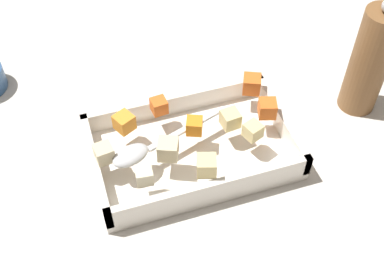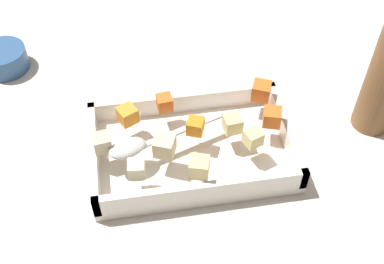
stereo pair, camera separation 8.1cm
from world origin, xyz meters
The scene contains 15 objects.
ground_plane centered at (0.00, 0.00, 0.00)m, with size 4.00×4.00×0.00m, color beige.
baking_dish centered at (-0.01, 0.01, 0.02)m, with size 0.34×0.21×0.05m.
carrot_chunk_corner_sw centered at (-0.14, -0.06, 0.07)m, with size 0.03×0.03×0.03m, color orange.
carrot_chunk_heap_side centered at (0.09, -0.04, 0.07)m, with size 0.03×0.03×0.03m, color orange.
carrot_chunk_far_right centered at (0.03, -0.06, 0.07)m, with size 0.03×0.03×0.03m, color orange.
carrot_chunk_near_left centered at (-0.02, 0.01, 0.07)m, with size 0.03×0.03×0.03m, color orange.
carrot_chunk_under_handle centered at (-0.14, 0.01, 0.07)m, with size 0.03×0.03×0.03m, color orange.
potato_chunk_corner_se centered at (0.09, 0.08, 0.07)m, with size 0.03×0.03×0.03m, color beige.
potato_chunk_mid_right centered at (-0.08, 0.01, 0.07)m, with size 0.03×0.03×0.03m, color #E0CC89.
potato_chunk_center centered at (-0.01, 0.09, 0.07)m, with size 0.03×0.03×0.03m, color #E0CC89.
potato_chunk_corner_ne centered at (0.14, 0.02, 0.07)m, with size 0.03×0.03×0.03m, color beige.
potato_chunk_heap_top centered at (-0.10, 0.05, 0.07)m, with size 0.03×0.03×0.03m, color #E0CC89.
potato_chunk_near_spoon centered at (0.04, 0.04, 0.07)m, with size 0.03×0.03×0.03m, color beige.
serving_spoon centered at (0.09, 0.03, 0.06)m, with size 0.20×0.09×0.02m.
pepper_mill centered at (-0.34, -0.01, 0.10)m, with size 0.07×0.07×0.23m.
Camera 1 is at (0.16, 0.52, 0.67)m, focal length 46.65 mm.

